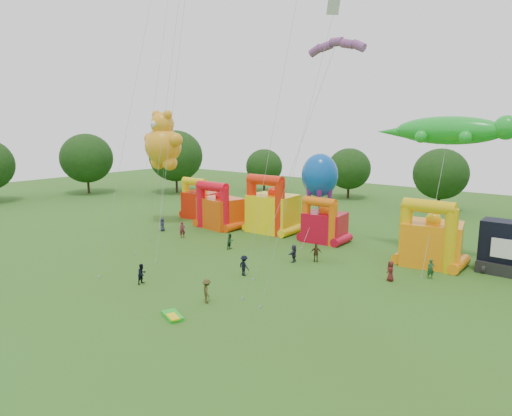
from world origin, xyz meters
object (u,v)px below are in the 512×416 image
Objects in this scene: gecko_kite at (442,166)px; octopus_kite at (317,191)px; bouncy_castle_2 at (272,210)px; spectator_4 at (316,253)px; teddy_bear_kite at (163,159)px; spectator_0 at (162,224)px; bouncy_castle_0 at (200,202)px.

octopus_kite is (-13.74, 0.12, -3.67)m from gecko_kite.
bouncy_castle_2 is 3.99× the size of spectator_4.
bouncy_castle_2 is at bearing -178.40° from gecko_kite.
spectator_0 is at bearing -44.46° from teddy_bear_kite.
bouncy_castle_2 is at bearing 20.86° from teddy_bear_kite.
bouncy_castle_2 is 16.07m from teddy_bear_kite.
bouncy_castle_0 reaches higher than spectator_4.
bouncy_castle_2 is at bearing -173.71° from octopus_kite.
spectator_4 reaches higher than spectator_0.
octopus_kite reaches higher than spectator_0.
teddy_bear_kite is 8.31× the size of spectator_4.
gecko_kite is 1.42× the size of octopus_kite.
bouncy_castle_0 is 0.59× the size of octopus_kite.
teddy_bear_kite is 8.94m from spectator_0.
spectator_4 is at bearing -34.18° from bouncy_castle_2.
teddy_bear_kite is at bearing -34.01° from spectator_4.
bouncy_castle_2 is 6.76m from octopus_kite.
spectator_0 is (-30.77, -8.74, -8.47)m from gecko_kite.
bouncy_castle_0 reaches higher than spectator_0.
octopus_kite is (19.14, 0.08, 3.40)m from bouncy_castle_0.
spectator_4 is (24.81, -2.10, -7.88)m from teddy_bear_kite.
octopus_kite is at bearing 179.52° from gecko_kite.
teddy_bear_kite is at bearing -170.15° from gecko_kite.
spectator_4 is (21.87, 0.79, 0.06)m from spectator_0.
bouncy_castle_2 reaches higher than bouncy_castle_0.
gecko_kite is (32.87, -0.03, 7.07)m from bouncy_castle_0.
gecko_kite reaches higher than bouncy_castle_2.
bouncy_castle_0 is 8.84m from teddy_bear_kite.
octopus_kite is at bearing 0.24° from bouncy_castle_0.
bouncy_castle_2 reaches higher than spectator_4.
spectator_0 is (-17.03, -8.86, -4.80)m from octopus_kite.
gecko_kite reaches higher than bouncy_castle_0.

